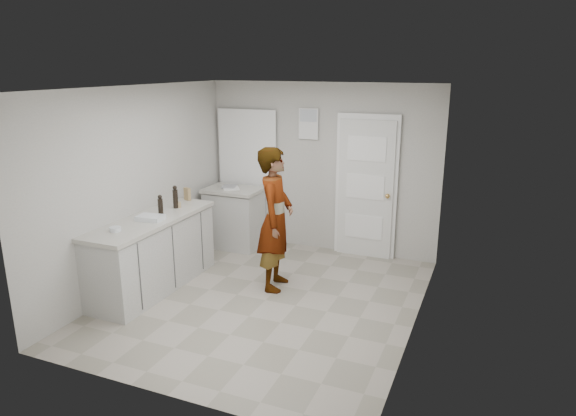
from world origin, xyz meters
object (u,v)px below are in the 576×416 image
at_px(cake_mix_box, 187,194).
at_px(egg_bowl, 115,229).
at_px(baking_dish, 150,218).
at_px(spice_jar, 179,205).
at_px(oil_cruet_b, 175,197).
at_px(oil_cruet_a, 160,205).
at_px(person, 275,219).

height_order(cake_mix_box, egg_bowl, cake_mix_box).
bearing_deg(egg_bowl, baking_dish, 79.62).
xyz_separation_m(spice_jar, baking_dish, (-0.01, -0.60, -0.01)).
bearing_deg(spice_jar, oil_cruet_b, -140.25).
height_order(oil_cruet_a, egg_bowl, oil_cruet_a).
relative_size(cake_mix_box, baking_dish, 0.52).
relative_size(person, spice_jar, 23.72).
bearing_deg(person, oil_cruet_a, 97.89).
distance_m(oil_cruet_a, egg_bowl, 0.78).
distance_m(cake_mix_box, oil_cruet_b, 0.42).
bearing_deg(spice_jar, baking_dish, -91.02).
distance_m(spice_jar, oil_cruet_a, 0.35).
height_order(cake_mix_box, oil_cruet_a, oil_cruet_a).
height_order(oil_cruet_a, oil_cruet_b, oil_cruet_b).
height_order(spice_jar, egg_bowl, spice_jar).
distance_m(cake_mix_box, baking_dish, 0.98).
bearing_deg(egg_bowl, spice_jar, 84.61).
distance_m(oil_cruet_a, oil_cruet_b, 0.31).
xyz_separation_m(person, oil_cruet_b, (-1.37, -0.12, 0.17)).
bearing_deg(egg_bowl, oil_cruet_a, 85.56).
bearing_deg(spice_jar, person, 4.04).
height_order(person, oil_cruet_b, person).
bearing_deg(oil_cruet_a, cake_mix_box, 95.94).
bearing_deg(person, spice_jar, 84.56).
distance_m(spice_jar, baking_dish, 0.60).
xyz_separation_m(oil_cruet_b, egg_bowl, (-0.07, -1.08, -0.12)).
distance_m(baking_dish, egg_bowl, 0.52).
bearing_deg(person, oil_cruet_b, 85.61).
relative_size(spice_jar, oil_cruet_b, 0.25).
distance_m(person, spice_jar, 1.34).
relative_size(cake_mix_box, oil_cruet_a, 0.69).
relative_size(person, egg_bowl, 13.99).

